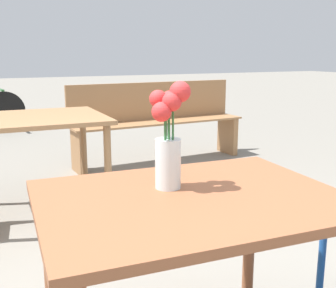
{
  "coord_description": "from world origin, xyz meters",
  "views": [
    {
      "loc": [
        -0.63,
        -1.13,
        1.16
      ],
      "look_at": [
        -0.03,
        0.1,
        0.86
      ],
      "focal_mm": 45.0,
      "sensor_mm": 36.0,
      "label": 1
    }
  ],
  "objects_px": {
    "bench_middle": "(156,118)",
    "table_back": "(41,130)",
    "flower_vase": "(169,137)",
    "table_front": "(191,224)"
  },
  "relations": [
    {
      "from": "bench_middle",
      "to": "table_back",
      "type": "bearing_deg",
      "value": -142.21
    },
    {
      "from": "table_front",
      "to": "table_back",
      "type": "xyz_separation_m",
      "value": [
        -0.17,
        1.9,
        0.01
      ]
    },
    {
      "from": "flower_vase",
      "to": "bench_middle",
      "type": "distance_m",
      "value": 3.16
    },
    {
      "from": "table_front",
      "to": "table_back",
      "type": "distance_m",
      "value": 1.91
    },
    {
      "from": "flower_vase",
      "to": "table_front",
      "type": "bearing_deg",
      "value": -71.4
    },
    {
      "from": "bench_middle",
      "to": "table_back",
      "type": "xyz_separation_m",
      "value": [
        -1.38,
        -1.07,
        0.15
      ]
    },
    {
      "from": "table_front",
      "to": "table_back",
      "type": "height_order",
      "value": "table_back"
    },
    {
      "from": "table_back",
      "to": "bench_middle",
      "type": "bearing_deg",
      "value": 37.79
    },
    {
      "from": "table_front",
      "to": "table_back",
      "type": "bearing_deg",
      "value": 95.14
    },
    {
      "from": "table_front",
      "to": "flower_vase",
      "type": "xyz_separation_m",
      "value": [
        -0.03,
        0.1,
        0.28
      ]
    }
  ]
}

